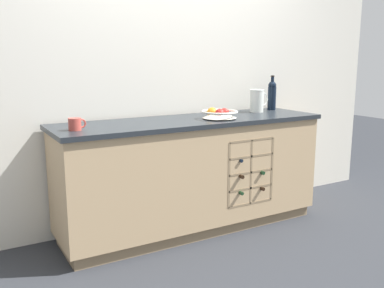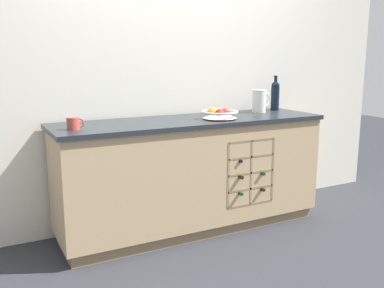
% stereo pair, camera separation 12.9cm
% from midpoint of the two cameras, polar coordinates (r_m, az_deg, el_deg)
% --- Properties ---
extents(ground_plane, '(14.00, 14.00, 0.00)m').
position_cam_midpoint_polar(ground_plane, '(3.56, 1.06, -11.11)').
color(ground_plane, '#2D3035').
extents(back_wall, '(4.52, 0.06, 2.55)m').
position_cam_midpoint_polar(back_wall, '(3.61, -1.62, 9.97)').
color(back_wall, silver).
rests_on(back_wall, ground_plane).
extents(kitchen_island, '(2.16, 0.62, 0.90)m').
position_cam_midpoint_polar(kitchen_island, '(3.42, 1.17, -4.02)').
color(kitchen_island, '#8B7354').
rests_on(kitchen_island, ground_plane).
extents(fruit_bowl, '(0.29, 0.29, 0.09)m').
position_cam_midpoint_polar(fruit_bowl, '(3.34, 4.77, 4.05)').
color(fruit_bowl, silver).
rests_on(fruit_bowl, kitchen_island).
extents(white_pitcher, '(0.18, 0.12, 0.20)m').
position_cam_midpoint_polar(white_pitcher, '(3.79, 9.96, 5.72)').
color(white_pitcher, silver).
rests_on(white_pitcher, kitchen_island).
extents(ceramic_mug, '(0.12, 0.08, 0.08)m').
position_cam_midpoint_polar(ceramic_mug, '(2.92, -14.31, 2.66)').
color(ceramic_mug, '#B7473D').
rests_on(ceramic_mug, kitchen_island).
extents(standing_wine_bottle, '(0.08, 0.08, 0.31)m').
position_cam_midpoint_polar(standing_wine_bottle, '(3.98, 11.94, 6.44)').
color(standing_wine_bottle, black).
rests_on(standing_wine_bottle, kitchen_island).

